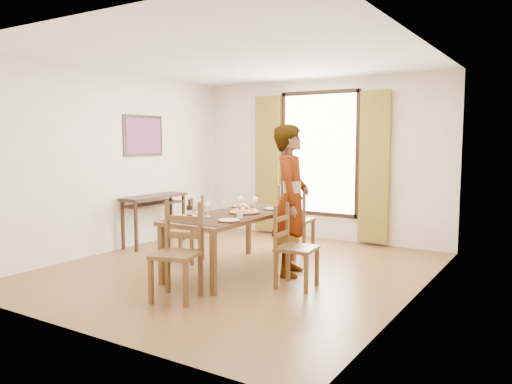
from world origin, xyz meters
The scene contains 22 objects.
ground centered at (0.00, 0.00, 0.00)m, with size 5.00×5.00×0.00m, color brown.
room_shell centered at (0.00, 0.13, 1.54)m, with size 4.60×5.10×2.74m.
console_table centered at (-2.03, 0.60, 0.68)m, with size 0.38×1.20×0.80m.
dining_table centered at (0.01, -0.11, 0.69)m, with size 0.87×1.98×0.76m.
chair_west centered at (-0.83, -0.02, 0.43)m, with size 0.49×0.49×0.92m.
chair_north centered at (0.16, 1.30, 0.48)m, with size 0.50×0.50×1.03m.
chair_south centered at (0.12, -1.32, 0.48)m, with size 0.56×0.56×1.02m.
chair_east centered at (0.97, -0.29, 0.44)m, with size 0.47×0.47×0.95m.
man centered at (0.68, 0.18, 0.94)m, with size 0.65×0.79×1.87m, color gray.
plate_sw centered at (-0.26, -0.68, 0.78)m, with size 0.27×0.27×0.05m, color silver, non-canonical shape.
plate_se centered at (0.31, -0.65, 0.78)m, with size 0.27×0.27×0.05m, color silver, non-canonical shape.
plate_nw centered at (-0.25, 0.45, 0.78)m, with size 0.27×0.27×0.05m, color silver, non-canonical shape.
plate_ne centered at (0.26, 0.47, 0.78)m, with size 0.27×0.27×0.05m, color silver, non-canonical shape.
pasta_platter centered at (0.13, -0.03, 0.81)m, with size 0.40×0.40×0.10m, color red, non-canonical shape.
caprese_plate centered at (-0.25, -0.82, 0.78)m, with size 0.20×0.20×0.04m, color silver, non-canonical shape.
wine_glass_a centered at (-0.11, -0.50, 0.85)m, with size 0.08×0.08×0.18m, color white, non-canonical shape.
wine_glass_b centered at (0.09, 0.27, 0.85)m, with size 0.08×0.08×0.18m, color white, non-canonical shape.
wine_glass_c centered at (-0.12, 0.23, 0.85)m, with size 0.08×0.08×0.18m, color white, non-canonical shape.
tumbler_a centered at (0.29, -0.39, 0.81)m, with size 0.07×0.07×0.10m, color silver.
tumbler_b centered at (-0.34, 0.18, 0.81)m, with size 0.07×0.07×0.10m, color silver.
tumbler_c centered at (0.05, -0.86, 0.81)m, with size 0.07×0.07×0.10m, color silver.
wine_bottle centered at (-0.10, -0.85, 0.88)m, with size 0.07×0.07×0.25m, color black, non-canonical shape.
Camera 1 is at (3.58, -5.26, 1.69)m, focal length 35.00 mm.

